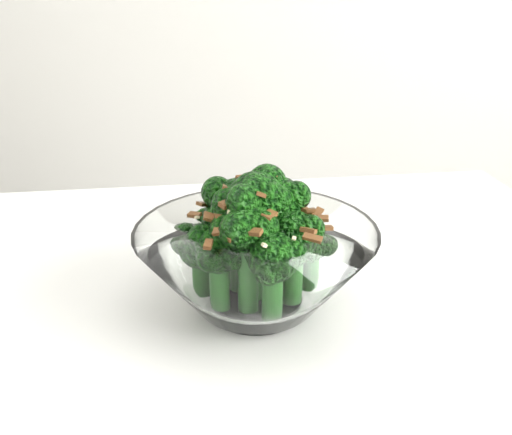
# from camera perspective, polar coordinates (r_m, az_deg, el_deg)

# --- Properties ---
(broccoli_dish) EXTENTS (0.20, 0.20, 0.13)m
(broccoli_dish) POSITION_cam_1_polar(r_m,az_deg,el_deg) (0.48, -0.05, -4.03)
(broccoli_dish) COLOR white
(broccoli_dish) RESTS_ON table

